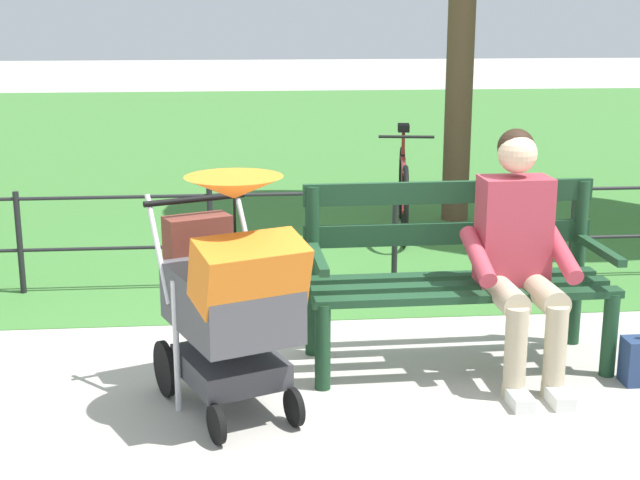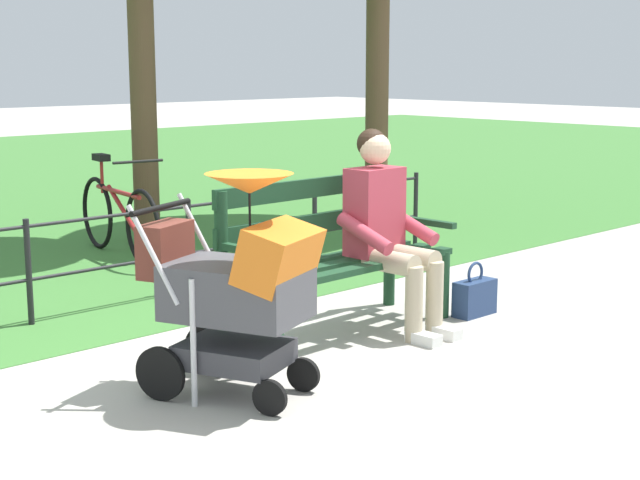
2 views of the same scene
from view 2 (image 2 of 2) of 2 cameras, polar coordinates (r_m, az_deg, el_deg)
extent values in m
plane|color=#ADA89E|center=(5.59, -3.78, -6.97)|extent=(60.00, 60.00, 0.00)
cube|color=#193D23|center=(6.06, 0.23, -1.17)|extent=(1.60, 0.14, 0.04)
cube|color=#193D23|center=(5.94, 1.46, -1.42)|extent=(1.60, 0.14, 0.04)
cube|color=#193D23|center=(5.82, 2.74, -1.68)|extent=(1.60, 0.14, 0.04)
cube|color=#193D23|center=(6.09, -0.43, 1.00)|extent=(1.60, 0.07, 0.12)
cube|color=#193D23|center=(6.06, -0.43, 3.14)|extent=(1.60, 0.07, 0.12)
cylinder|color=#193D23|center=(6.42, 7.39, -2.65)|extent=(0.08, 0.08, 0.45)
cylinder|color=#193D23|center=(6.66, 4.19, 0.10)|extent=(0.08, 0.08, 0.95)
cube|color=#193D23|center=(6.46, 6.08, 1.13)|extent=(0.06, 0.56, 0.04)
cylinder|color=#193D23|center=(5.35, -2.59, -5.27)|extent=(0.08, 0.08, 0.45)
cylinder|color=#193D23|center=(5.64, -5.89, -1.86)|extent=(0.08, 0.08, 0.95)
cube|color=#193D23|center=(5.40, -4.05, -0.71)|extent=(0.06, 0.56, 0.04)
cylinder|color=tan|center=(6.06, 5.43, -1.03)|extent=(0.15, 0.40, 0.14)
cylinder|color=tan|center=(5.91, 4.19, -1.31)|extent=(0.15, 0.40, 0.14)
cylinder|color=tan|center=(5.99, 6.86, -3.50)|extent=(0.11, 0.11, 0.47)
cylinder|color=tan|center=(5.84, 5.64, -3.85)|extent=(0.11, 0.11, 0.47)
cube|color=silver|center=(5.99, 7.42, -5.49)|extent=(0.11, 0.22, 0.07)
cube|color=silver|center=(5.84, 6.21, -5.88)|extent=(0.11, 0.22, 0.07)
cube|color=#B23847|center=(6.08, 3.28, 1.72)|extent=(0.37, 0.23, 0.56)
cylinder|color=#B23847|center=(6.18, 5.46, 0.90)|extent=(0.10, 0.43, 0.23)
cylinder|color=#B23847|center=(5.85, 2.70, 0.39)|extent=(0.10, 0.43, 0.23)
sphere|color=beige|center=(6.03, 3.32, 5.48)|extent=(0.20, 0.20, 0.20)
sphere|color=black|center=(6.05, 3.11, 5.78)|extent=(0.19, 0.19, 0.19)
cylinder|color=black|center=(5.28, -6.74, -6.50)|extent=(0.13, 0.27, 0.28)
cylinder|color=black|center=(4.91, -9.54, -7.90)|extent=(0.13, 0.27, 0.28)
cylinder|color=black|center=(4.99, -1.00, -8.06)|extent=(0.10, 0.18, 0.18)
cylinder|color=black|center=(4.67, -3.03, -9.40)|extent=(0.10, 0.18, 0.18)
cube|color=#38383D|center=(4.92, -5.14, -6.77)|extent=(0.59, 0.64, 0.12)
cylinder|color=silver|center=(5.13, -4.87, -4.82)|extent=(0.03, 0.03, 0.65)
cylinder|color=silver|center=(4.75, -7.59, -6.14)|extent=(0.03, 0.03, 0.65)
cube|color=#47474C|center=(4.82, -5.00, -3.06)|extent=(0.68, 0.80, 0.28)
cube|color=orange|center=(4.67, -2.47, -0.97)|extent=(0.56, 0.46, 0.33)
cylinder|color=black|center=(4.98, -9.50, 1.95)|extent=(0.49, 0.22, 0.03)
cylinder|color=silver|center=(5.15, -7.08, 0.04)|extent=(0.14, 0.29, 0.49)
cylinder|color=silver|center=(4.77, -9.96, -0.89)|extent=(0.14, 0.29, 0.49)
cone|color=orange|center=(4.69, -4.25, 3.39)|extent=(0.57, 0.57, 0.10)
cylinder|color=black|center=(4.71, -4.22, 1.22)|extent=(0.01, 0.01, 0.30)
cube|color=brown|center=(5.00, -9.23, -0.56)|extent=(0.36, 0.27, 0.28)
cube|color=navy|center=(6.52, 9.23, -3.43)|extent=(0.32, 0.14, 0.24)
torus|color=navy|center=(6.48, 9.28, -1.98)|extent=(0.16, 0.02, 0.16)
cylinder|color=black|center=(8.76, 5.74, 1.76)|extent=(0.04, 0.04, 0.70)
cylinder|color=black|center=(7.86, -0.32, 0.80)|extent=(0.04, 0.04, 0.70)
cylinder|color=black|center=(7.07, -7.83, -0.40)|extent=(0.04, 0.04, 0.70)
cylinder|color=black|center=(6.43, -17.03, -1.86)|extent=(0.04, 0.04, 0.70)
cylinder|color=black|center=(6.67, -12.31, 1.42)|extent=(6.32, 0.02, 0.02)
cylinder|color=black|center=(6.74, -12.20, -1.52)|extent=(6.32, 0.02, 0.02)
cylinder|color=brown|center=(9.02, -10.54, 8.69)|extent=(0.24, 0.24, 2.83)
cylinder|color=brown|center=(10.01, 3.44, 9.31)|extent=(0.24, 0.24, 2.93)
torus|color=black|center=(8.04, -10.55, 0.70)|extent=(0.14, 0.66, 0.66)
torus|color=black|center=(8.95, -13.18, 1.60)|extent=(0.14, 0.66, 0.66)
cylinder|color=maroon|center=(8.45, -12.00, 2.84)|extent=(0.18, 0.90, 0.04)
cylinder|color=maroon|center=(8.38, -11.70, 1.76)|extent=(0.13, 0.63, 0.38)
cylinder|color=maroon|center=(8.76, -12.91, 3.73)|extent=(0.03, 0.03, 0.30)
cube|color=black|center=(8.74, -12.96, 4.84)|extent=(0.13, 0.21, 0.06)
cylinder|color=black|center=(8.01, -10.83, 4.63)|extent=(0.44, 0.09, 0.02)
camera|label=1|loc=(2.98, 54.20, 9.80)|focal=50.92mm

